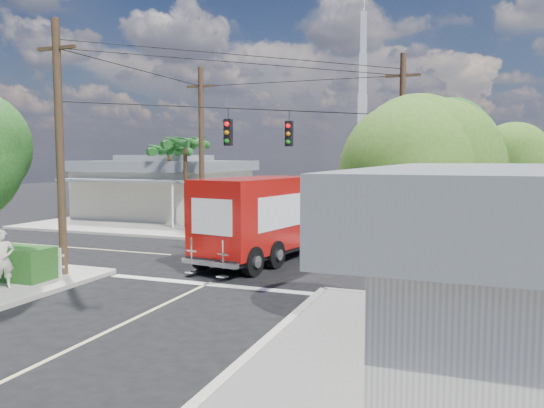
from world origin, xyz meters
The scene contains 15 objects.
ground centered at (0.00, 0.00, 0.00)m, with size 120.00×120.00×0.00m, color black.
sidewalk_ne centered at (10.88, 10.88, 0.07)m, with size 14.12×14.12×0.14m.
sidewalk_nw centered at (-10.88, 10.88, 0.07)m, with size 14.12×14.12×0.14m.
road_markings centered at (0.00, -1.47, 0.01)m, with size 32.00×32.00×0.01m.
building_nw centered at (-12.00, 12.46, 2.22)m, with size 10.80×10.20×4.30m.
radio_tower centered at (0.50, 20.00, 5.64)m, with size 0.80×0.80×17.00m.
tree_ne_front centered at (7.21, 6.76, 4.77)m, with size 4.21×4.14×6.66m.
tree_ne_back centered at (9.81, 8.96, 4.19)m, with size 3.77×3.66×5.82m.
tree_se centered at (7.01, -7.24, 4.04)m, with size 3.67×3.54×5.62m.
palm_nw_front centered at (-7.50, 7.50, 5.04)m, with size 3.01×3.08×5.59m.
palm_nw_back centered at (-9.50, 9.00, 4.67)m, with size 3.01×3.08×5.19m.
utility_poles centered at (-1.58, 1.60, 4.67)m, with size 12.00×10.68×9.00m.
vending_boxes centered at (6.50, 6.20, 0.69)m, with size 1.90×0.50×1.10m.
delivery_truck centered at (0.36, 0.21, 1.75)m, with size 3.76×8.26×3.45m.
pedestrian centered at (-5.42, -7.60, 1.08)m, with size 0.69×0.45×1.88m, color beige.
Camera 1 is at (8.22, -19.96, 4.25)m, focal length 35.00 mm.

